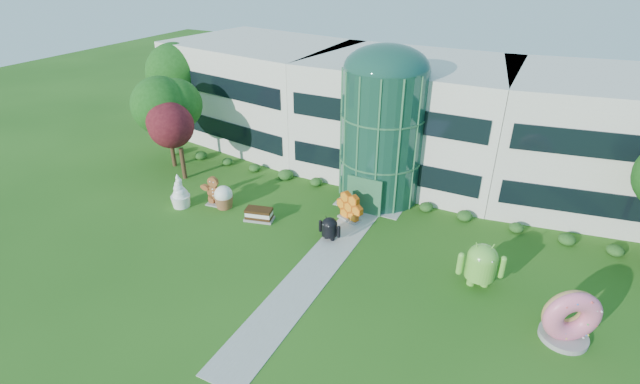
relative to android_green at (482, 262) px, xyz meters
The scene contains 14 objects.
ground 10.05m from the android_green, 153.96° to the right, with size 140.00×140.00×0.00m, color #215114.
building 16.59m from the android_green, 123.17° to the left, with size 46.00×15.00×9.30m, color beige, non-canonical shape.
atrium 12.21m from the android_green, 139.40° to the left, with size 6.00×6.00×9.80m, color #194738.
walkway 9.35m from the android_green, 165.19° to the right, with size 2.40×20.00×0.04m, color #9E9E93.
tree_red 24.66m from the android_green, behind, with size 4.00×4.00×6.00m, color #3F0C14, non-canonical shape.
trees_backdrop 12.70m from the android_green, 135.90° to the left, with size 52.00×8.00×8.40m, color #164711, non-canonical shape.
android_green is the anchor object (origin of this frame).
android_black 9.61m from the android_green, behind, with size 1.68×1.12×1.90m, color black, non-canonical shape.
donut 5.08m from the android_green, 27.07° to the right, with size 2.87×1.38×2.99m, color #D8526B, non-canonical shape.
gingerbread 19.32m from the android_green, behind, with size 2.52×0.97×2.33m, color maroon, non-canonical shape.
ice_cream_sandwich 15.15m from the android_green, behind, with size 2.04×1.02×0.91m, color #311E0B, non-canonical shape.
honeycomb 10.00m from the android_green, 161.03° to the left, with size 2.44×0.87×1.92m, color orange, non-canonical shape.
froyo 21.39m from the android_green, behind, with size 1.53×1.53×2.62m, color white, non-canonical shape.
cupcake 18.46m from the android_green, behind, with size 1.44×1.44×1.73m, color white, non-canonical shape.
Camera 1 is at (10.40, -18.43, 17.09)m, focal length 26.00 mm.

